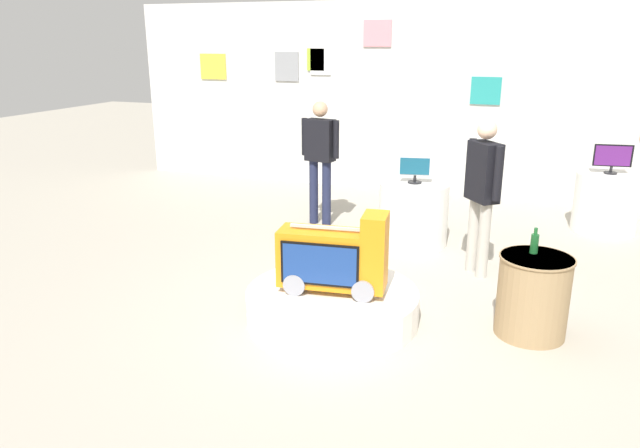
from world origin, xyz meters
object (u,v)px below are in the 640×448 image
(tv_on_left_rear, at_px, (415,168))
(side_table_round, at_px, (533,295))
(bottle_on_side_table, at_px, (535,243))
(shopper_browsing_near_truck, at_px, (483,186))
(display_pedestal_left_rear, at_px, (413,214))
(novelty_firetruck_tv, at_px, (334,260))
(display_pedestal_center_rear, at_px, (606,203))
(tv_on_center_rear, at_px, (613,157))
(shopper_browsing_rear, at_px, (320,154))
(main_display_pedestal, at_px, (332,305))

(tv_on_left_rear, relative_size, side_table_round, 0.53)
(bottle_on_side_table, xyz_separation_m, shopper_browsing_near_truck, (-0.56, 1.18, 0.17))
(display_pedestal_left_rear, relative_size, shopper_browsing_near_truck, 0.51)
(tv_on_left_rear, bearing_deg, side_table_round, -53.82)
(novelty_firetruck_tv, height_order, display_pedestal_left_rear, novelty_firetruck_tv)
(tv_on_left_rear, xyz_separation_m, display_pedestal_center_rear, (2.26, 1.40, -0.57))
(bottle_on_side_table, height_order, shopper_browsing_near_truck, shopper_browsing_near_truck)
(display_pedestal_center_rear, distance_m, shopper_browsing_near_truck, 2.61)
(tv_on_left_rear, distance_m, tv_on_center_rear, 2.66)
(shopper_browsing_near_truck, xyz_separation_m, shopper_browsing_rear, (-2.22, 1.10, 0.00))
(display_pedestal_left_rear, distance_m, display_pedestal_center_rear, 2.66)
(tv_on_center_rear, xyz_separation_m, shopper_browsing_rear, (-3.62, -1.01, -0.02))
(bottle_on_side_table, bearing_deg, novelty_firetruck_tv, -164.98)
(tv_on_center_rear, bearing_deg, side_table_round, -103.42)
(shopper_browsing_near_truck, bearing_deg, main_display_pedestal, -124.06)
(novelty_firetruck_tv, height_order, tv_on_center_rear, tv_on_center_rear)
(novelty_firetruck_tv, xyz_separation_m, shopper_browsing_rear, (-1.15, 2.72, 0.39))
(display_pedestal_left_rear, height_order, tv_on_left_rear, tv_on_left_rear)
(display_pedestal_center_rear, relative_size, shopper_browsing_rear, 0.48)
(novelty_firetruck_tv, height_order, side_table_round, novelty_firetruck_tv)
(side_table_round, bearing_deg, display_pedestal_center_rear, 76.58)
(shopper_browsing_rear, bearing_deg, side_table_round, -40.13)
(novelty_firetruck_tv, relative_size, shopper_browsing_rear, 0.59)
(main_display_pedestal, xyz_separation_m, side_table_round, (1.69, 0.34, 0.22))
(tv_on_left_rear, height_order, shopper_browsing_near_truck, shopper_browsing_near_truck)
(novelty_firetruck_tv, bearing_deg, shopper_browsing_rear, 112.84)
(main_display_pedestal, distance_m, shopper_browsing_rear, 3.06)
(side_table_round, height_order, shopper_browsing_rear, shopper_browsing_rear)
(display_pedestal_center_rear, relative_size, shopper_browsing_near_truck, 0.48)
(display_pedestal_center_rear, bearing_deg, bottle_on_side_table, -104.32)
(tv_on_center_rear, relative_size, shopper_browsing_rear, 0.28)
(tv_on_left_rear, relative_size, shopper_browsing_rear, 0.23)
(side_table_round, bearing_deg, bottle_on_side_table, 110.91)
(main_display_pedestal, height_order, tv_on_center_rear, tv_on_center_rear)
(bottle_on_side_table, bearing_deg, tv_on_center_rear, 75.67)
(display_pedestal_center_rear, distance_m, side_table_round, 3.49)
(display_pedestal_left_rear, xyz_separation_m, shopper_browsing_near_truck, (0.86, -0.72, 0.58))
(tv_on_left_rear, relative_size, bottle_on_side_table, 1.69)
(bottle_on_side_table, height_order, shopper_browsing_rear, shopper_browsing_rear)
(tv_on_center_rear, bearing_deg, bottle_on_side_table, -104.33)
(main_display_pedestal, bearing_deg, display_pedestal_left_rear, 84.29)
(shopper_browsing_near_truck, distance_m, shopper_browsing_rear, 2.48)
(main_display_pedestal, distance_m, novelty_firetruck_tv, 0.45)
(novelty_firetruck_tv, bearing_deg, display_pedestal_left_rear, 84.77)
(main_display_pedestal, height_order, novelty_firetruck_tv, novelty_firetruck_tv)
(tv_on_center_rear, distance_m, bottle_on_side_table, 3.41)
(display_pedestal_left_rear, height_order, bottle_on_side_table, bottle_on_side_table)
(main_display_pedestal, relative_size, display_pedestal_left_rear, 1.84)
(main_display_pedestal, xyz_separation_m, shopper_browsing_rear, (-1.13, 2.72, 0.83))
(novelty_firetruck_tv, height_order, display_pedestal_center_rear, novelty_firetruck_tv)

